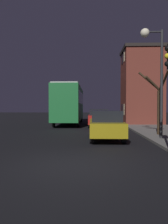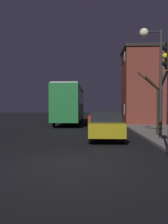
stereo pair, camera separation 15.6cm
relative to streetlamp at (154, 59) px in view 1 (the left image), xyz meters
The scene contains 7 objects.
ground_plane 7.71m from the streetlamp, 127.70° to the right, with size 120.00×120.00×0.00m, color black.
brick_building 10.95m from the streetlamp, 80.40° to the left, with size 3.97×4.13×7.61m.
streetlamp is the anchor object (origin of this frame).
bare_tree 2.97m from the streetlamp, 63.07° to the left, with size 1.83×2.58×3.84m.
bus 12.33m from the streetlamp, 117.24° to the left, with size 2.42×9.91×3.88m.
car_near_lane 4.34m from the streetlamp, behind, with size 1.75×4.49×1.60m.
car_mid_lane 9.00m from the streetlamp, 108.79° to the left, with size 1.79×4.43×1.60m.
Camera 1 is at (0.58, -6.73, 1.82)m, focal length 35.00 mm.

